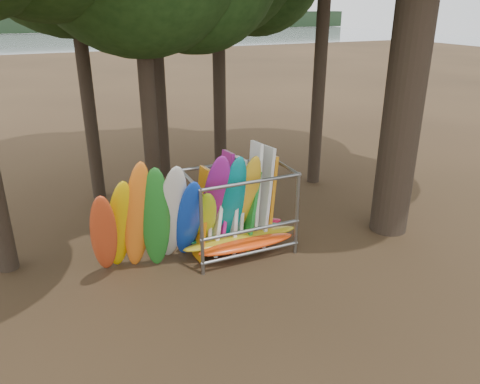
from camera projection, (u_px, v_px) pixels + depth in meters
name	position (u px, v px, depth m)	size (l,w,h in m)	color
ground	(236.00, 268.00, 11.84)	(120.00, 120.00, 0.00)	#47331E
lake	(57.00, 53.00, 62.59)	(160.00, 160.00, 0.00)	gray
far_shore	(38.00, 23.00, 104.13)	(160.00, 4.00, 4.00)	black
kayak_row	(181.00, 215.00, 11.49)	(4.45, 1.95, 3.23)	#CD441E
storage_rack	(239.00, 214.00, 12.33)	(3.25, 1.51, 2.87)	slate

